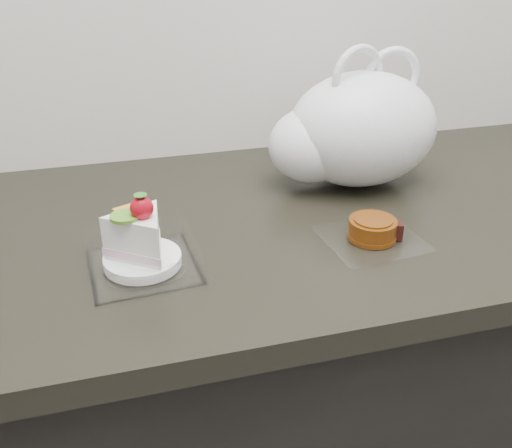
% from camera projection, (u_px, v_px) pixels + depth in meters
% --- Properties ---
extents(counter, '(2.04, 0.64, 0.90)m').
position_uv_depth(counter, '(291.00, 405.00, 1.17)').
color(counter, black).
rests_on(counter, ground).
extents(cake_tray, '(0.16, 0.16, 0.12)m').
position_uv_depth(cake_tray, '(141.00, 248.00, 0.79)').
color(cake_tray, white).
rests_on(cake_tray, counter).
extents(mooncake_wrap, '(0.16, 0.15, 0.03)m').
position_uv_depth(mooncake_wrap, '(373.00, 231.00, 0.87)').
color(mooncake_wrap, white).
rests_on(mooncake_wrap, counter).
extents(plastic_bag, '(0.33, 0.25, 0.25)m').
position_uv_depth(plastic_bag, '(352.00, 131.00, 1.02)').
color(plastic_bag, white).
rests_on(plastic_bag, counter).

